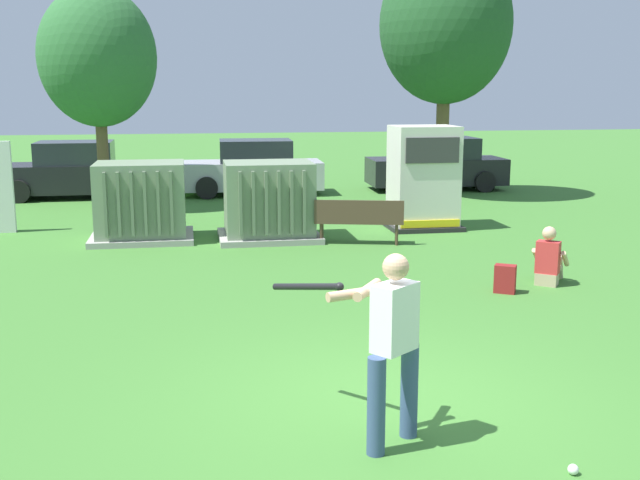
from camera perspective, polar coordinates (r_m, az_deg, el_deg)
The scene contains 14 objects.
ground_plane at distance 7.92m, azimuth 4.88°, elevation -12.01°, with size 96.00×96.00×0.00m, color #3D752D.
transformer_west at distance 16.35m, azimuth -13.14°, elevation 2.72°, with size 2.10×1.70×1.62m.
transformer_mid_west at distance 16.08m, azimuth -3.83°, elevation 2.84°, with size 2.10×1.70×1.62m.
generator_enclosure at distance 17.44m, azimuth 7.67°, elevation 4.58°, with size 1.60×1.40×2.30m.
park_bench at distance 15.55m, azimuth 2.91°, elevation 1.63°, with size 1.84×0.83×0.92m.
batter at distance 6.77m, azimuth 5.14°, elevation -7.29°, with size 1.20×1.41×1.74m.
sports_ball at distance 6.89m, azimuth 18.27°, elevation -15.86°, with size 0.09×0.09×0.09m, color white.
seated_spectator at distance 12.94m, azimuth 16.62°, elevation -1.51°, with size 0.70×0.77×0.96m.
backpack at distance 12.24m, azimuth 13.57°, elevation -2.84°, with size 0.38×0.36×0.44m.
tree_left at distance 20.73m, azimuth -16.18°, elevation 12.86°, with size 2.96×2.96×5.65m.
tree_center_left at distance 22.49m, azimuth 9.30°, elevation 15.44°, with size 3.69×3.69×7.05m.
parked_car_leftmost at distance 23.34m, azimuth -17.91°, elevation 4.84°, with size 4.21×1.94×1.62m.
parked_car_left_of_center at distance 23.04m, azimuth -5.06°, elevation 5.26°, with size 4.26×2.04×1.62m.
parked_car_right_of_center at distance 24.33m, azimuth 8.68°, elevation 5.49°, with size 4.25×2.02×1.62m.
Camera 1 is at (-1.88, -7.04, 3.12)m, focal length 43.13 mm.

